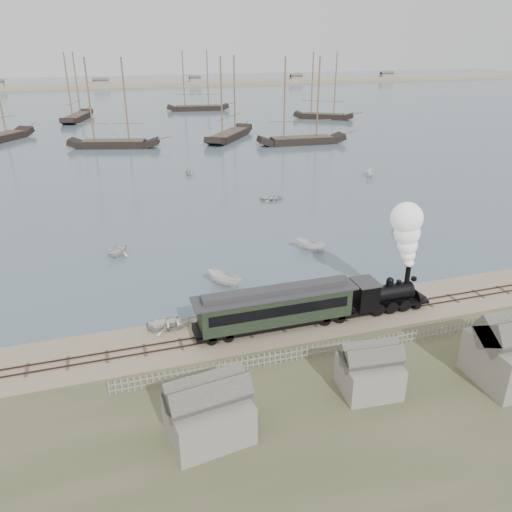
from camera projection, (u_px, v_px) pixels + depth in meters
name	position (u px, v px, depth m)	size (l,w,h in m)	color
ground	(285.00, 315.00, 46.30)	(600.00, 600.00, 0.00)	tan
harbor_water	(133.00, 104.00, 194.98)	(600.00, 336.00, 0.06)	#4A606A
rail_track	(292.00, 325.00, 44.53)	(120.00, 1.80, 0.16)	#37251E
picket_fence_west	(237.00, 371.00, 38.40)	(19.00, 0.10, 1.20)	gray
picket_fence_east	(450.00, 335.00, 43.15)	(15.00, 0.10, 1.20)	gray
shed_left	(209.00, 436.00, 32.19)	(5.00, 4.00, 4.10)	gray
shed_mid	(368.00, 390.00, 36.35)	(4.00, 3.50, 3.60)	gray
shed_right	(511.00, 378.00, 37.60)	(6.00, 5.00, 5.10)	gray
far_spit	(121.00, 87.00, 264.96)	(500.00, 20.00, 1.80)	tan
locomotive	(402.00, 264.00, 45.60)	(7.99, 2.98, 9.96)	black
passenger_coach	(276.00, 306.00, 43.22)	(14.46, 2.79, 3.51)	black
beached_dinghy	(171.00, 323.00, 44.11)	(3.99, 2.85, 0.83)	silver
rowboat_1	(117.00, 249.00, 58.41)	(3.20, 2.76, 1.69)	silver
rowboat_2	(225.00, 279.00, 51.20)	(3.96, 1.49, 1.53)	silver
rowboat_3	(272.00, 198.00, 78.72)	(3.65, 2.61, 0.76)	silver
rowboat_4	(404.00, 228.00, 64.57)	(3.47, 2.99, 1.83)	silver
rowboat_5	(370.00, 173.00, 92.03)	(3.49, 1.31, 1.35)	silver
rowboat_7	(189.00, 171.00, 93.19)	(2.92, 2.52, 1.54)	silver
rowboat_8	(311.00, 245.00, 59.71)	(3.79, 1.43, 1.47)	silver
schooner_2	(109.00, 103.00, 112.92)	(20.86, 4.81, 20.00)	black
schooner_3	(229.00, 98.00, 123.14)	(22.44, 5.18, 20.00)	black
schooner_4	(303.00, 101.00, 116.88)	(21.57, 4.98, 20.00)	black
schooner_5	(325.00, 86.00, 154.42)	(18.70, 4.31, 20.00)	black
schooner_7	(73.00, 87.00, 151.95)	(21.51, 4.96, 20.00)	black
schooner_8	(197.00, 81.00, 173.11)	(21.71, 5.01, 20.00)	black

